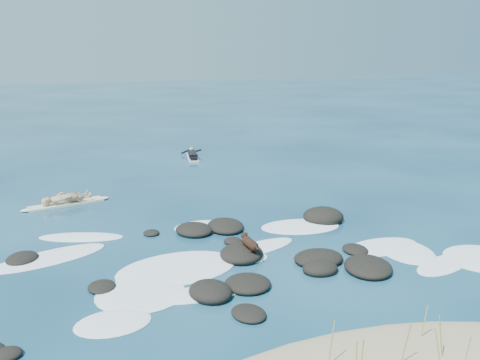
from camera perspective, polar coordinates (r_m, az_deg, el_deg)
name	(u,v)px	position (r m, az deg, el deg)	size (l,w,h in m)	color
ground	(241,240)	(16.96, 0.07, -6.44)	(160.00, 160.00, 0.00)	#0A2642
reef_rocks	(262,251)	(15.82, 2.32, -7.59)	(11.64, 7.16, 0.64)	black
breaking_foam	(252,258)	(15.56, 1.24, -8.34)	(14.84, 7.76, 0.12)	white
standing_surfer_rig	(65,186)	(21.46, -18.17, -0.63)	(3.35, 1.26, 1.92)	beige
paddling_surfer_rig	(193,155)	(29.34, -5.09, 2.63)	(1.21, 2.64, 0.45)	silver
dog	(249,243)	(15.40, 1.02, -6.76)	(0.33, 1.11, 0.70)	black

